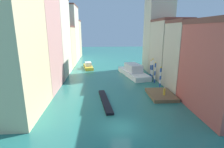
{
  "coord_description": "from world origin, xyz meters",
  "views": [
    {
      "loc": [
        -2.38,
        -18.34,
        11.35
      ],
      "look_at": [
        0.25,
        19.95,
        1.5
      ],
      "focal_mm": 27.79,
      "sensor_mm": 36.0,
      "label": 1
    }
  ],
  "objects_px": {
    "waterfront_dock": "(161,95)",
    "motorboat_0": "(88,66)",
    "mooring_pole_3": "(151,69)",
    "mooring_pole_0": "(160,77)",
    "mooring_pole_1": "(155,72)",
    "mooring_pole_2": "(152,69)",
    "person_on_dock": "(164,91)",
    "gondola_black": "(105,101)",
    "vaporetto_white": "(133,71)"
  },
  "relations": [
    {
      "from": "mooring_pole_3",
      "to": "motorboat_0",
      "type": "height_order",
      "value": "mooring_pole_3"
    },
    {
      "from": "mooring_pole_1",
      "to": "vaporetto_white",
      "type": "distance_m",
      "value": 7.53
    },
    {
      "from": "mooring_pole_0",
      "to": "mooring_pole_1",
      "type": "relative_size",
      "value": 0.91
    },
    {
      "from": "mooring_pole_1",
      "to": "waterfront_dock",
      "type": "bearing_deg",
      "value": -99.06
    },
    {
      "from": "mooring_pole_3",
      "to": "gondola_black",
      "type": "bearing_deg",
      "value": -129.76
    },
    {
      "from": "person_on_dock",
      "to": "mooring_pole_1",
      "type": "distance_m",
      "value": 8.75
    },
    {
      "from": "person_on_dock",
      "to": "mooring_pole_2",
      "type": "height_order",
      "value": "mooring_pole_2"
    },
    {
      "from": "mooring_pole_1",
      "to": "mooring_pole_2",
      "type": "xyz_separation_m",
      "value": [
        0.07,
        2.24,
        0.24
      ]
    },
    {
      "from": "mooring_pole_1",
      "to": "gondola_black",
      "type": "distance_m",
      "value": 14.82
    },
    {
      "from": "mooring_pole_3",
      "to": "waterfront_dock",
      "type": "bearing_deg",
      "value": -97.16
    },
    {
      "from": "person_on_dock",
      "to": "vaporetto_white",
      "type": "height_order",
      "value": "vaporetto_white"
    },
    {
      "from": "vaporetto_white",
      "to": "mooring_pole_3",
      "type": "bearing_deg",
      "value": -33.9
    },
    {
      "from": "mooring_pole_0",
      "to": "mooring_pole_3",
      "type": "bearing_deg",
      "value": 90.26
    },
    {
      "from": "vaporetto_white",
      "to": "person_on_dock",
      "type": "bearing_deg",
      "value": -80.79
    },
    {
      "from": "gondola_black",
      "to": "mooring_pole_0",
      "type": "bearing_deg",
      "value": 31.11
    },
    {
      "from": "waterfront_dock",
      "to": "mooring_pole_0",
      "type": "height_order",
      "value": "mooring_pole_0"
    },
    {
      "from": "mooring_pole_2",
      "to": "gondola_black",
      "type": "height_order",
      "value": "mooring_pole_2"
    },
    {
      "from": "person_on_dock",
      "to": "motorboat_0",
      "type": "bearing_deg",
      "value": 120.3
    },
    {
      "from": "vaporetto_white",
      "to": "motorboat_0",
      "type": "distance_m",
      "value": 15.27
    },
    {
      "from": "motorboat_0",
      "to": "mooring_pole_1",
      "type": "bearing_deg",
      "value": -46.12
    },
    {
      "from": "mooring_pole_3",
      "to": "motorboat_0",
      "type": "bearing_deg",
      "value": 142.57
    },
    {
      "from": "gondola_black",
      "to": "mooring_pole_2",
      "type": "bearing_deg",
      "value": 46.65
    },
    {
      "from": "mooring_pole_1",
      "to": "motorboat_0",
      "type": "height_order",
      "value": "mooring_pole_1"
    },
    {
      "from": "mooring_pole_3",
      "to": "motorboat_0",
      "type": "distance_m",
      "value": 19.81
    },
    {
      "from": "mooring_pole_1",
      "to": "gondola_black",
      "type": "bearing_deg",
      "value": -139.18
    },
    {
      "from": "waterfront_dock",
      "to": "motorboat_0",
      "type": "xyz_separation_m",
      "value": [
        -14.19,
        23.8,
        0.39
      ]
    },
    {
      "from": "person_on_dock",
      "to": "motorboat_0",
      "type": "distance_m",
      "value": 28.56
    },
    {
      "from": "mooring_pole_0",
      "to": "mooring_pole_3",
      "type": "height_order",
      "value": "mooring_pole_3"
    },
    {
      "from": "mooring_pole_2",
      "to": "gondola_black",
      "type": "distance_m",
      "value": 16.43
    },
    {
      "from": "waterfront_dock",
      "to": "motorboat_0",
      "type": "height_order",
      "value": "motorboat_0"
    },
    {
      "from": "mooring_pole_0",
      "to": "vaporetto_white",
      "type": "distance_m",
      "value": 10.06
    },
    {
      "from": "mooring_pole_1",
      "to": "motorboat_0",
      "type": "distance_m",
      "value": 22.32
    },
    {
      "from": "mooring_pole_2",
      "to": "person_on_dock",
      "type": "bearing_deg",
      "value": -95.72
    },
    {
      "from": "mooring_pole_3",
      "to": "vaporetto_white",
      "type": "distance_m",
      "value": 4.64
    },
    {
      "from": "mooring_pole_0",
      "to": "mooring_pole_2",
      "type": "distance_m",
      "value": 4.98
    },
    {
      "from": "mooring_pole_3",
      "to": "mooring_pole_0",
      "type": "bearing_deg",
      "value": -89.74
    },
    {
      "from": "person_on_dock",
      "to": "mooring_pole_1",
      "type": "bearing_deg",
      "value": 83.24
    },
    {
      "from": "waterfront_dock",
      "to": "mooring_pole_3",
      "type": "bearing_deg",
      "value": 82.84
    },
    {
      "from": "person_on_dock",
      "to": "gondola_black",
      "type": "relative_size",
      "value": 0.15
    },
    {
      "from": "waterfront_dock",
      "to": "mooring_pole_2",
      "type": "distance_m",
      "value": 10.34
    },
    {
      "from": "waterfront_dock",
      "to": "mooring_pole_3",
      "type": "height_order",
      "value": "mooring_pole_3"
    },
    {
      "from": "person_on_dock",
      "to": "vaporetto_white",
      "type": "distance_m",
      "value": 15.36
    },
    {
      "from": "person_on_dock",
      "to": "mooring_pole_3",
      "type": "bearing_deg",
      "value": 84.28
    },
    {
      "from": "mooring_pole_1",
      "to": "vaporetto_white",
      "type": "xyz_separation_m",
      "value": [
        -3.48,
        6.55,
        -1.28
      ]
    },
    {
      "from": "waterfront_dock",
      "to": "mooring_pole_0",
      "type": "relative_size",
      "value": 1.43
    },
    {
      "from": "person_on_dock",
      "to": "mooring_pole_1",
      "type": "height_order",
      "value": "mooring_pole_1"
    },
    {
      "from": "mooring_pole_0",
      "to": "mooring_pole_3",
      "type": "relative_size",
      "value": 0.95
    },
    {
      "from": "mooring_pole_0",
      "to": "mooring_pole_2",
      "type": "height_order",
      "value": "mooring_pole_2"
    },
    {
      "from": "person_on_dock",
      "to": "mooring_pole_2",
      "type": "bearing_deg",
      "value": 84.28
    },
    {
      "from": "mooring_pole_0",
      "to": "gondola_black",
      "type": "height_order",
      "value": "mooring_pole_0"
    }
  ]
}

